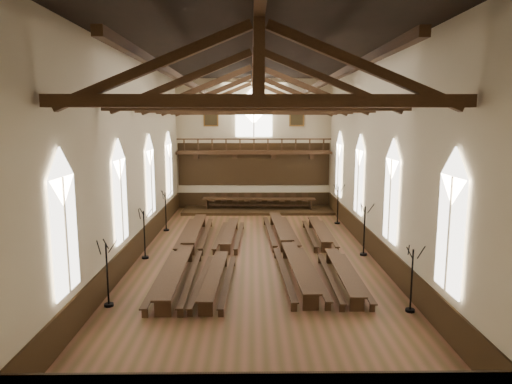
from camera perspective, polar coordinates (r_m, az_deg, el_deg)
ground at (r=23.60m, az=-0.06°, el=-7.96°), size 26.00×26.00×0.00m
room_walls at (r=22.57m, az=-0.06°, el=7.93°), size 26.00×26.00×26.00m
wainscot_band at (r=23.43m, az=-0.06°, el=-6.55°), size 12.00×26.00×1.20m
side_windows at (r=22.78m, az=-0.06°, el=1.08°), size 11.85×19.80×4.50m
end_window at (r=35.46m, az=-0.27°, el=9.57°), size 2.80×0.12×3.80m
minstrels_gallery at (r=35.35m, az=-0.26°, el=4.19°), size 11.80×1.24×3.70m
portraits at (r=35.46m, az=-0.27°, el=9.37°), size 7.75×0.09×1.45m
roof_trusses at (r=22.60m, az=-0.06°, el=12.38°), size 11.70×25.70×2.80m
refectory_row_a at (r=23.23m, az=-8.61°, el=-6.92°), size 1.61×14.45×0.75m
refectory_row_b at (r=22.74m, az=-4.07°, el=-7.37°), size 1.57×13.62×0.66m
refectory_row_c at (r=23.57m, az=3.96°, el=-6.61°), size 1.83×14.49×0.75m
refectory_row_d at (r=23.38m, az=9.12°, el=-7.00°), size 1.42×13.61×0.66m
dais at (r=34.64m, az=0.35°, el=-2.27°), size 11.40×3.15×0.21m
high_table at (r=34.50m, az=0.35°, el=-0.99°), size 8.55×1.34×0.80m
high_chairs at (r=35.33m, az=0.32°, el=-0.93°), size 7.68×0.49×1.05m
candelabrum_left_near at (r=18.14m, az=-18.02°, el=-11.14°), size 0.75×0.77×2.57m
candelabrum_left_mid at (r=23.59m, az=-13.74°, el=-6.25°), size 0.69×0.79×2.57m
candelabrum_left_far at (r=29.07m, az=-11.19°, el=-3.28°), size 0.74×0.78×2.58m
candelabrum_right_near at (r=17.74m, az=18.81°, el=-11.73°), size 0.72×0.74×2.47m
candelabrum_right_mid at (r=24.06m, az=13.34°, el=-5.83°), size 0.74×0.83×2.71m
candelabrum_right_far at (r=30.90m, az=10.16°, el=-2.45°), size 0.79×0.79×2.68m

